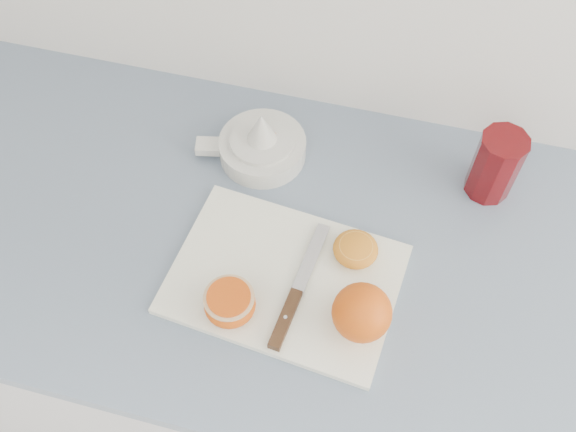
{
  "coord_description": "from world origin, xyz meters",
  "views": [
    {
      "loc": [
        0.22,
        1.19,
        1.76
      ],
      "look_at": [
        0.08,
        1.7,
        0.96
      ],
      "focal_mm": 40.0,
      "sensor_mm": 36.0,
      "label": 1
    }
  ],
  "objects_px": {
    "cutting_board": "(285,279)",
    "red_tumbler": "(495,167)",
    "citrus_juicer": "(261,145)",
    "half_orange": "(230,304)",
    "counter": "(351,360)"
  },
  "relations": [
    {
      "from": "counter",
      "to": "half_orange",
      "type": "height_order",
      "value": "half_orange"
    },
    {
      "from": "counter",
      "to": "citrus_juicer",
      "type": "distance_m",
      "value": 0.54
    },
    {
      "from": "red_tumbler",
      "to": "cutting_board",
      "type": "bearing_deg",
      "value": -138.13
    },
    {
      "from": "counter",
      "to": "half_orange",
      "type": "bearing_deg",
      "value": -142.08
    },
    {
      "from": "cutting_board",
      "to": "red_tumbler",
      "type": "relative_size",
      "value": 2.71
    },
    {
      "from": "half_orange",
      "to": "citrus_juicer",
      "type": "relative_size",
      "value": 0.4
    },
    {
      "from": "cutting_board",
      "to": "citrus_juicer",
      "type": "relative_size",
      "value": 1.78
    },
    {
      "from": "citrus_juicer",
      "to": "red_tumbler",
      "type": "relative_size",
      "value": 1.52
    },
    {
      "from": "counter",
      "to": "half_orange",
      "type": "relative_size",
      "value": 30.48
    },
    {
      "from": "half_orange",
      "to": "citrus_juicer",
      "type": "height_order",
      "value": "citrus_juicer"
    },
    {
      "from": "cutting_board",
      "to": "red_tumbler",
      "type": "distance_m",
      "value": 0.38
    },
    {
      "from": "half_orange",
      "to": "red_tumbler",
      "type": "bearing_deg",
      "value": 43.4
    },
    {
      "from": "half_orange",
      "to": "red_tumbler",
      "type": "distance_m",
      "value": 0.47
    },
    {
      "from": "citrus_juicer",
      "to": "red_tumbler",
      "type": "distance_m",
      "value": 0.38
    },
    {
      "from": "cutting_board",
      "to": "red_tumbler",
      "type": "height_order",
      "value": "red_tumbler"
    }
  ]
}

